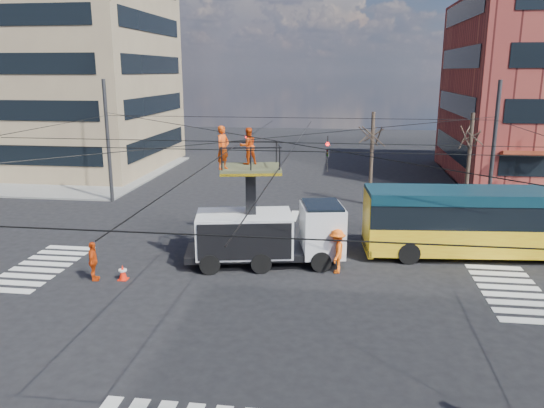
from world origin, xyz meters
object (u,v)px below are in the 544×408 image
Objects in this scene: worker_ground at (93,261)px; traffic_cone at (123,272)px; utility_truck at (269,220)px; city_bus at (497,221)px; flagger at (337,251)px.

traffic_cone is at bearing -95.96° from worker_ground.
worker_ground reaches higher than traffic_cone.
utility_truck is 0.59× the size of city_bus.
utility_truck reaches higher than flagger.
worker_ground is (-6.94, -2.98, -1.21)m from utility_truck.
worker_ground is (-1.16, -0.21, 0.51)m from traffic_cone.
city_bus is at bearing 1.24° from utility_truck.
traffic_cone is (-16.15, -5.08, -1.40)m from city_bus.
traffic_cone is 0.34× the size of flagger.
utility_truck reaches higher than traffic_cone.
worker_ground is at bearing -73.99° from flagger.
traffic_cone is (-5.78, -2.76, -1.71)m from utility_truck.
utility_truck is 6.63m from traffic_cone.
utility_truck is at bearing -172.53° from city_bus.
flagger is (-7.31, -3.05, -0.76)m from city_bus.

